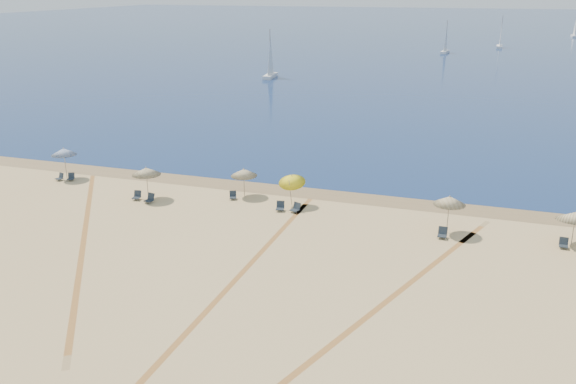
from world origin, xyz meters
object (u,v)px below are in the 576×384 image
Objects in this scene: chair_0 at (60,177)px; chair_8 at (564,244)px; umbrella_1 at (146,171)px; chair_4 at (233,196)px; umbrella_0 at (64,152)px; umbrella_2 at (244,172)px; chair_7 at (443,233)px; sailboat_3 at (270,63)px; sailboat_0 at (575,30)px; sailboat_2 at (446,43)px; chair_1 at (71,177)px; chair_5 at (280,207)px; chair_2 at (137,196)px; sailboat_1 at (500,38)px; umbrella_3 at (292,179)px; umbrella_4 at (450,200)px; chair_6 at (296,208)px; umbrella_5 at (576,216)px; chair_3 at (150,199)px.

chair_0 is 1.11× the size of chair_8.
umbrella_1 is 6.74m from chair_4.
chair_4 is (15.32, -0.50, -2.03)m from umbrella_0.
umbrella_2 is 15.60m from chair_7.
chair_8 is 0.08× the size of sailboat_3.
chair_7 is 0.10× the size of sailboat_0.
sailboat_2 is (-35.16, -59.93, 0.09)m from sailboat_0.
chair_5 is (18.80, -1.33, 0.03)m from chair_1.
umbrella_2 is 3.17× the size of chair_2.
sailboat_2 is at bearing 62.01° from chair_4.
chair_5 is (4.20, -1.22, 0.03)m from chair_4.
chair_4 is (-0.57, -0.93, -1.62)m from umbrella_2.
chair_7 reaches higher than chair_2.
umbrella_3 is at bearing -96.12° from sailboat_1.
umbrella_3 reaches higher than chair_2.
umbrella_2 is at bearing 1.53° from umbrella_0.
sailboat_1 reaches higher than umbrella_4.
chair_6 is at bearing -35.64° from chair_4.
sailboat_1 is at bearing 73.82° from umbrella_0.
chair_1 is at bearing -109.60° from sailboat_0.
umbrella_5 is 3.15× the size of chair_1.
umbrella_0 is 1.12× the size of umbrella_5.
umbrella_0 is at bearing -104.82° from sailboat_1.
sailboat_3 reaches higher than chair_8.
chair_8 is (29.12, -0.09, -1.90)m from umbrella_1.
chair_0 is 0.10× the size of sailboat_0.
umbrella_3 is at bearing -12.16° from umbrella_2.
sailboat_1 reaches higher than chair_2.
chair_4 is 0.98× the size of chair_5.
chair_3 is (8.98, -2.70, 0.03)m from chair_1.
chair_4 is 23.01m from chair_8.
chair_3 is 112.65m from sailboat_2.
umbrella_2 is at bearing 167.84° from umbrella_3.
chair_6 is (20.66, -1.66, -2.01)m from umbrella_0.
chair_5 is (19.70, -1.09, 0.03)m from chair_0.
chair_1 is 14.60m from chair_4.
chair_8 is 112.00m from sailboat_2.
umbrella_2 is 2.73× the size of chair_6.
chair_3 is (-29.08, -1.21, -1.63)m from umbrella_5.
umbrella_4 is at bearing -13.80° from chair_5.
umbrella_0 is 178.65m from sailboat_0.
umbrella_2 is at bearing 137.91° from chair_5.
umbrella_4 is at bearing -4.98° from chair_2.
umbrella_3 is 0.32× the size of sailboat_3.
chair_4 is (-4.66, -0.05, -1.75)m from umbrella_3.
chair_2 is 7.27m from chair_4.
chair_6 is (0.68, -1.20, -1.72)m from umbrella_3.
umbrella_4 is 3.40× the size of chair_3.
chair_8 is (28.55, 0.64, -0.03)m from chair_3.
chair_5 is at bearing 17.66° from chair_3.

